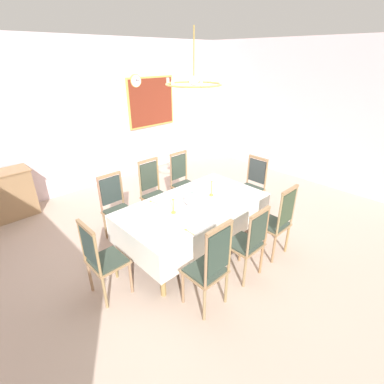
% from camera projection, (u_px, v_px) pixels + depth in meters
% --- Properties ---
extents(ground, '(7.63, 6.64, 0.04)m').
position_uv_depth(ground, '(195.00, 246.00, 4.58)').
color(ground, '#C5AE9B').
extents(back_wall, '(7.63, 0.08, 3.13)m').
position_uv_depth(back_wall, '(86.00, 117.00, 6.06)').
color(back_wall, silver).
rests_on(back_wall, ground).
extents(right_wall, '(0.08, 6.64, 3.13)m').
position_uv_depth(right_wall, '(319.00, 115.00, 6.29)').
color(right_wall, silver).
rests_on(right_wall, ground).
extents(dining_table, '(2.26, 1.22, 0.74)m').
position_uv_depth(dining_table, '(193.00, 208.00, 4.31)').
color(dining_table, '#A4834B').
rests_on(dining_table, ground).
extents(tablecloth, '(2.28, 1.24, 0.44)m').
position_uv_depth(tablecloth, '(193.00, 210.00, 4.33)').
color(tablecloth, white).
rests_on(tablecloth, dining_table).
extents(chair_south_a, '(0.44, 0.42, 1.20)m').
position_uv_depth(chair_south_a, '(210.00, 266.00, 3.21)').
color(chair_south_a, '#987452').
rests_on(chair_south_a, ground).
extents(chair_north_a, '(0.44, 0.42, 1.10)m').
position_uv_depth(chair_north_a, '(117.00, 207.00, 4.54)').
color(chair_north_a, '#9C834B').
rests_on(chair_north_a, ground).
extents(chair_south_b, '(0.44, 0.42, 1.08)m').
position_uv_depth(chair_south_b, '(248.00, 242.00, 3.70)').
color(chair_south_b, '#A07D53').
rests_on(chair_south_b, ground).
extents(chair_north_b, '(0.44, 0.42, 1.16)m').
position_uv_depth(chair_north_b, '(154.00, 191.00, 5.01)').
color(chair_north_b, '#9E7056').
rests_on(chair_north_b, ground).
extents(chair_south_c, '(0.44, 0.42, 1.15)m').
position_uv_depth(chair_south_c, '(277.00, 221.00, 4.13)').
color(chair_south_c, '#A77E5A').
rests_on(chair_south_c, ground).
extents(chair_north_c, '(0.44, 0.42, 1.13)m').
position_uv_depth(chair_north_c, '(183.00, 181.00, 5.45)').
color(chair_north_c, '#9E714C').
rests_on(chair_north_c, ground).
extents(chair_head_west, '(0.42, 0.44, 1.09)m').
position_uv_depth(chair_head_west, '(102.00, 258.00, 3.39)').
color(chair_head_west, olive).
rests_on(chair_head_west, ground).
extents(chair_head_east, '(0.42, 0.44, 1.09)m').
position_uv_depth(chair_head_east, '(252.00, 185.00, 5.31)').
color(chair_head_east, '#977A5A').
rests_on(chair_head_east, ground).
extents(soup_tureen, '(0.25, 0.25, 0.21)m').
position_uv_depth(soup_tureen, '(192.00, 199.00, 4.21)').
color(soup_tureen, white).
rests_on(soup_tureen, tablecloth).
extents(candlestick_west, '(0.07, 0.07, 0.34)m').
position_uv_depth(candlestick_west, '(173.00, 205.00, 3.97)').
color(candlestick_west, gold).
rests_on(candlestick_west, tablecloth).
extents(candlestick_east, '(0.07, 0.07, 0.36)m').
position_uv_depth(candlestick_east, '(212.00, 187.00, 4.46)').
color(candlestick_east, gold).
rests_on(candlestick_east, tablecloth).
extents(bowl_near_left, '(0.17, 0.17, 0.04)m').
position_uv_depth(bowl_near_left, '(159.00, 199.00, 4.38)').
color(bowl_near_left, white).
rests_on(bowl_near_left, tablecloth).
extents(bowl_near_right, '(0.17, 0.17, 0.03)m').
position_uv_depth(bowl_near_right, '(195.00, 227.00, 3.66)').
color(bowl_near_right, white).
rests_on(bowl_near_right, tablecloth).
extents(spoon_primary, '(0.06, 0.18, 0.01)m').
position_uv_depth(spoon_primary, '(151.00, 202.00, 4.33)').
color(spoon_primary, gold).
rests_on(spoon_primary, tablecloth).
extents(spoon_secondary, '(0.03, 0.18, 0.01)m').
position_uv_depth(spoon_secondary, '(187.00, 231.00, 3.62)').
color(spoon_secondary, gold).
rests_on(spoon_secondary, tablecloth).
extents(mounted_clock, '(0.29, 0.06, 0.29)m').
position_uv_depth(mounted_clock, '(135.00, 81.00, 6.52)').
color(mounted_clock, '#D1B251').
extents(framed_painting, '(1.35, 0.05, 1.19)m').
position_uv_depth(framed_painting, '(151.00, 102.00, 7.02)').
color(framed_painting, '#D1B251').
extents(chandelier, '(0.72, 0.71, 0.66)m').
position_uv_depth(chandelier, '(194.00, 83.00, 3.53)').
color(chandelier, gold).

